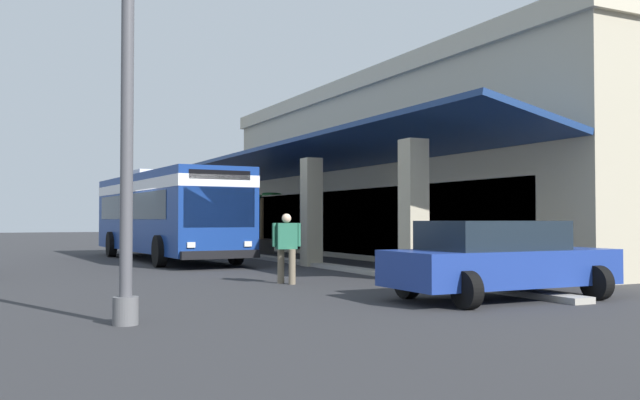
# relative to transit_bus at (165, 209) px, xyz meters

# --- Properties ---
(ground) EXTENTS (120.00, 120.00, 0.00)m
(ground) POSITION_rel_transit_bus_xyz_m (2.07, 7.82, -1.85)
(ground) COLOR #2D2D30
(curb_strip) EXTENTS (27.99, 0.50, 0.12)m
(curb_strip) POSITION_rel_transit_bus_xyz_m (2.41, 3.50, -1.79)
(curb_strip) COLOR #9E998E
(curb_strip) RESTS_ON ground
(plaza_building) EXTENTS (23.63, 17.06, 6.88)m
(plaza_building) POSITION_rel_transit_bus_xyz_m (2.41, 13.12, 1.59)
(plaza_building) COLOR #B2A88E
(plaza_building) RESTS_ON ground
(transit_bus) EXTENTS (11.33, 3.22, 3.34)m
(transit_bus) POSITION_rel_transit_bus_xyz_m (0.00, 0.00, 0.00)
(transit_bus) COLOR navy
(transit_bus) RESTS_ON ground
(parked_sedan_blue) EXTENTS (2.44, 4.40, 1.47)m
(parked_sedan_blue) POSITION_rel_transit_bus_xyz_m (15.10, 2.68, -1.10)
(parked_sedan_blue) COLOR navy
(parked_sedan_blue) RESTS_ON ground
(pedestrian) EXTENTS (0.51, 0.65, 1.63)m
(pedestrian) POSITION_rel_transit_bus_xyz_m (10.52, 0.32, -0.95)
(pedestrian) COLOR #726651
(pedestrian) RESTS_ON ground
(potted_palm) EXTENTS (1.58, 1.66, 2.69)m
(potted_palm) POSITION_rel_transit_bus_xyz_m (-2.84, 4.90, -1.21)
(potted_palm) COLOR #4C4742
(potted_palm) RESTS_ON ground
(lot_light_pole) EXTENTS (0.60, 0.60, 8.53)m
(lot_light_pole) POSITION_rel_transit_bus_xyz_m (15.23, -4.18, 2.70)
(lot_light_pole) COLOR #59595B
(lot_light_pole) RESTS_ON ground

